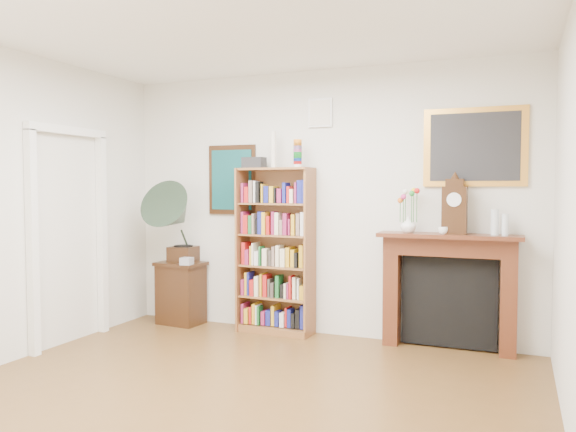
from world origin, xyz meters
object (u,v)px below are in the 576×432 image
object	(u,v)px
fireplace	(449,281)
gramophone	(175,217)
flower_vase	(408,225)
bottle_left	(495,222)
teacup	(443,230)
cd_stack	(187,261)
mantel_clock	(455,208)
bookshelf	(275,241)
side_cabinet	(181,293)
bottle_right	(505,225)

from	to	relation	value
fireplace	gramophone	bearing A→B (deg)	-176.50
gramophone	flower_vase	distance (m)	2.59
bottle_left	teacup	bearing A→B (deg)	-173.71
bottle_left	cd_stack	bearing A→B (deg)	-176.16
mantel_clock	bottle_left	size ratio (longest dim) A/B	2.17
bookshelf	cd_stack	distance (m)	1.03
side_cabinet	teacup	distance (m)	3.02
gramophone	bottle_right	world-z (taller)	gramophone
bookshelf	flower_vase	xyz separation A→B (m)	(1.41, 0.00, 0.21)
teacup	bottle_left	distance (m)	0.47
side_cabinet	bottle_right	size ratio (longest dim) A/B	3.55
gramophone	teacup	size ratio (longest dim) A/B	10.33
flower_vase	gramophone	bearing A→B (deg)	-176.92
bookshelf	side_cabinet	world-z (taller)	bookshelf
gramophone	cd_stack	xyz separation A→B (m)	(0.19, -0.07, -0.49)
side_cabinet	cd_stack	bearing A→B (deg)	-36.19
side_cabinet	mantel_clock	bearing A→B (deg)	5.83
cd_stack	bottle_left	size ratio (longest dim) A/B	0.50
teacup	bottle_right	world-z (taller)	bottle_right
cd_stack	teacup	world-z (taller)	teacup
mantel_clock	bottle_right	xyz separation A→B (m)	(0.45, 0.01, -0.15)
fireplace	flower_vase	size ratio (longest dim) A/B	8.43
cd_stack	mantel_clock	world-z (taller)	mantel_clock
teacup	flower_vase	bearing A→B (deg)	172.94
gramophone	teacup	xyz separation A→B (m)	(2.92, 0.10, -0.07)
bottle_left	bookshelf	bearing A→B (deg)	-179.70
gramophone	flower_vase	xyz separation A→B (m)	(2.58, 0.14, -0.03)
fireplace	gramophone	xyz separation A→B (m)	(-2.96, -0.20, 0.58)
fireplace	gramophone	world-z (taller)	gramophone
bookshelf	bottle_left	xyz separation A→B (m)	(2.20, 0.01, 0.25)
cd_stack	teacup	bearing A→B (deg)	3.43
mantel_clock	bottle_left	bearing A→B (deg)	2.33
gramophone	fireplace	bearing A→B (deg)	1.04
teacup	bottle_left	size ratio (longest dim) A/B	0.38
bookshelf	side_cabinet	distance (m)	1.33
teacup	side_cabinet	bearing A→B (deg)	-179.92
cd_stack	teacup	distance (m)	2.76
teacup	mantel_clock	bearing A→B (deg)	25.41
cd_stack	flower_vase	distance (m)	2.44
side_cabinet	flower_vase	bearing A→B (deg)	5.90
cd_stack	side_cabinet	bearing A→B (deg)	138.92
flower_vase	teacup	size ratio (longest dim) A/B	1.75
bookshelf	teacup	xyz separation A→B (m)	(1.75, -0.04, 0.17)
bottle_left	bottle_right	xyz separation A→B (m)	(0.09, 0.00, -0.02)
fireplace	teacup	distance (m)	0.51
side_cabinet	gramophone	bearing A→B (deg)	-88.16
flower_vase	bottle_left	bearing A→B (deg)	0.62
flower_vase	mantel_clock	bearing A→B (deg)	0.52
fireplace	bottle_left	world-z (taller)	bottle_left
side_cabinet	teacup	bearing A→B (deg)	4.97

